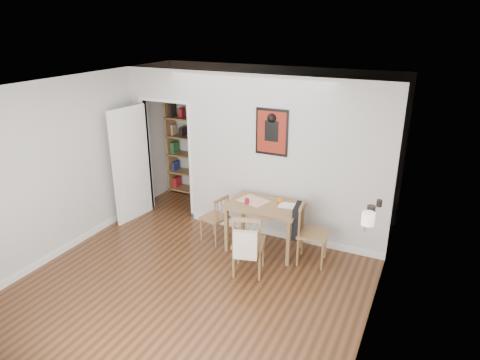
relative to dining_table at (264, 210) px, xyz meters
The scene contains 15 objects.
ground 1.21m from the dining_table, 119.29° to the right, with size 5.20×5.20×0.00m, color brown.
room_shell 0.88m from the dining_table, 130.04° to the left, with size 5.20×5.20×5.20m.
dining_table is the anchor object (origin of this frame).
chair_left 0.86m from the dining_table, behind, with size 0.48×0.48×0.79m.
chair_right 0.78m from the dining_table, ahead, with size 0.56×0.51×0.91m.
chair_front 0.73m from the dining_table, 85.34° to the right, with size 0.57×0.61×0.93m.
bookshelf 2.77m from the dining_table, 146.35° to the left, with size 0.83×0.33×1.97m.
fireplace 1.78m from the dining_table, 20.60° to the right, with size 0.45×1.25×1.16m.
red_glass 0.30m from the dining_table, 160.22° to the right, with size 0.07×0.07×0.09m, color maroon.
orange_fruit 0.27m from the dining_table, 39.04° to the left, with size 0.08×0.08×0.08m, color orange.
placemat 0.24m from the dining_table, 165.86° to the left, with size 0.43×0.32×0.00m, color #F1E0C7.
notebook 0.37m from the dining_table, 15.85° to the left, with size 0.27×0.20×0.01m, color white.
mantel_lamp 2.03m from the dining_table, 32.25° to the right, with size 0.14×0.14×0.23m.
ceramic_jar_a 1.79m from the dining_table, 20.08° to the right, with size 0.10×0.10×0.12m, color black.
ceramic_jar_b 1.76m from the dining_table, ahead, with size 0.07×0.07×0.09m, color black.
Camera 1 is at (2.67, -4.56, 3.37)m, focal length 32.00 mm.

